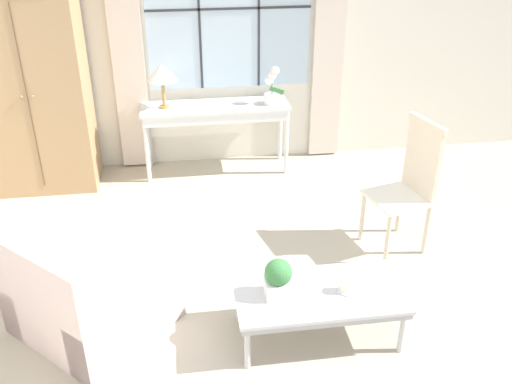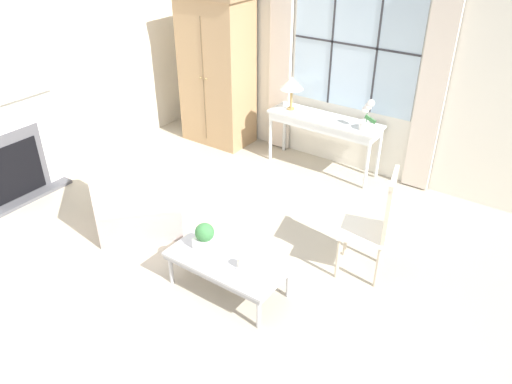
# 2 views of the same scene
# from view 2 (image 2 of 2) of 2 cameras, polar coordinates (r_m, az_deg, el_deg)

# --- Properties ---
(ground_plane) EXTENTS (14.00, 14.00, 0.00)m
(ground_plane) POSITION_cam_2_polar(r_m,az_deg,el_deg) (4.98, -5.90, -9.98)
(ground_plane) COLOR #B2A893
(wall_back_windowed) EXTENTS (7.20, 0.14, 2.80)m
(wall_back_windowed) POSITION_cam_2_polar(r_m,az_deg,el_deg) (6.61, 11.08, 14.10)
(wall_back_windowed) COLOR silver
(wall_back_windowed) RESTS_ON ground_plane
(wall_left) EXTENTS (0.06, 7.20, 2.80)m
(wall_left) POSITION_cam_2_polar(r_m,az_deg,el_deg) (6.79, -23.48, 12.61)
(wall_left) COLOR silver
(wall_left) RESTS_ON ground_plane
(fireplace) EXTENTS (0.34, 1.44, 2.12)m
(fireplace) POSITION_cam_2_polar(r_m,az_deg,el_deg) (6.58, -26.83, 4.91)
(fireplace) COLOR #515156
(fireplace) RESTS_ON ground_plane
(armoire) EXTENTS (1.07, 0.65, 2.15)m
(armoire) POSITION_cam_2_polar(r_m,az_deg,el_deg) (7.38, -4.51, 13.69)
(armoire) COLOR tan
(armoire) RESTS_ON ground_plane
(console_table) EXTENTS (1.53, 0.44, 0.74)m
(console_table) POSITION_cam_2_polar(r_m,az_deg,el_deg) (6.67, 7.81, 7.74)
(console_table) COLOR silver
(console_table) RESTS_ON ground_plane
(table_lamp) EXTENTS (0.31, 0.31, 0.45)m
(table_lamp) POSITION_cam_2_polar(r_m,az_deg,el_deg) (6.75, 4.11, 12.25)
(table_lamp) COLOR #9E7F47
(table_lamp) RESTS_ON console_table
(potted_orchid) EXTENTS (0.21, 0.17, 0.39)m
(potted_orchid) POSITION_cam_2_polar(r_m,az_deg,el_deg) (6.33, 12.57, 8.37)
(potted_orchid) COLOR white
(potted_orchid) RESTS_ON console_table
(armchair_upholstered) EXTENTS (1.25, 1.25, 0.82)m
(armchair_upholstered) POSITION_cam_2_polar(r_m,az_deg,el_deg) (5.77, -13.49, -1.22)
(armchair_upholstered) COLOR beige
(armchair_upholstered) RESTS_ON ground_plane
(side_chair_wooden) EXTENTS (0.54, 0.54, 1.12)m
(side_chair_wooden) POSITION_cam_2_polar(r_m,az_deg,el_deg) (4.81, 13.66, -3.20)
(side_chair_wooden) COLOR white
(side_chair_wooden) RESTS_ON ground_plane
(coffee_table) EXTENTS (1.12, 0.58, 0.37)m
(coffee_table) POSITION_cam_2_polar(r_m,az_deg,el_deg) (4.66, -3.21, -7.99)
(coffee_table) COLOR #BCBCC1
(coffee_table) RESTS_ON ground_plane
(potted_plant_small) EXTENTS (0.18, 0.18, 0.27)m
(potted_plant_small) POSITION_cam_2_polar(r_m,az_deg,el_deg) (4.70, -5.89, -5.05)
(potted_plant_small) COLOR white
(potted_plant_small) RESTS_ON coffee_table
(pillar_candle) EXTENTS (0.12, 0.12, 0.12)m
(pillar_candle) POSITION_cam_2_polar(r_m,az_deg,el_deg) (4.49, -1.60, -8.10)
(pillar_candle) COLOR silver
(pillar_candle) RESTS_ON coffee_table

